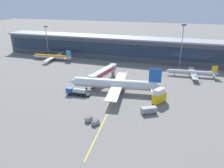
# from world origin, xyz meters

# --- Properties ---
(ground_plane) EXTENTS (700.00, 700.00, 0.00)m
(ground_plane) POSITION_xyz_m (0.00, 0.00, 0.00)
(ground_plane) COLOR slate
(apron_lead_in_line) EXTENTS (8.35, 79.62, 0.01)m
(apron_lead_in_line) POSITION_xyz_m (3.30, 2.00, 0.00)
(apron_lead_in_line) COLOR yellow
(apron_lead_in_line) RESTS_ON ground_plane
(terminal_building) EXTENTS (192.77, 16.71, 15.55)m
(terminal_building) POSITION_xyz_m (-7.88, 69.50, 7.80)
(terminal_building) COLOR #424751
(terminal_building) RESTS_ON ground_plane
(main_airliner) EXTENTS (45.16, 35.87, 12.12)m
(main_airliner) POSITION_xyz_m (1.13, 9.24, 3.92)
(main_airliner) COLOR white
(main_airliner) RESTS_ON ground_plane
(jet_bridge) EXTENTS (7.48, 24.96, 6.60)m
(jet_bridge) POSITION_xyz_m (-8.37, 21.07, 4.93)
(jet_bridge) COLOR #B2B7BC
(jet_bridge) RESTS_ON ground_plane
(fuel_tanker) EXTENTS (10.91, 3.08, 3.25)m
(fuel_tanker) POSITION_xyz_m (-14.01, 0.27, 1.75)
(fuel_tanker) COLOR #232326
(fuel_tanker) RESTS_ON ground_plane
(lavatory_truck) EXTENTS (6.16, 4.94, 2.50)m
(lavatory_truck) POSITION_xyz_m (19.22, -6.42, 1.42)
(lavatory_truck) COLOR gray
(lavatory_truck) RESTS_ON ground_plane
(catering_lift) EXTENTS (5.53, 7.15, 6.30)m
(catering_lift) POSITION_xyz_m (21.90, 3.79, 3.07)
(catering_lift) COLOR yellow
(catering_lift) RESTS_ON ground_plane
(baggage_cart_0) EXTENTS (2.39, 3.03, 1.48)m
(baggage_cart_0) POSITION_xyz_m (0.30, -18.69, 0.78)
(baggage_cart_0) COLOR gray
(baggage_cart_0) RESTS_ON ground_plane
(baggage_cart_1) EXTENTS (2.39, 3.03, 1.48)m
(baggage_cart_1) POSITION_xyz_m (3.28, -19.85, 0.78)
(baggage_cart_1) COLOR gray
(baggage_cart_1) RESTS_ON ground_plane
(commuter_jet_far) EXTENTS (28.70, 22.98, 6.80)m
(commuter_jet_far) POSITION_xyz_m (35.31, 42.91, 2.40)
(commuter_jet_far) COLOR #B2B7BC
(commuter_jet_far) RESTS_ON ground_plane
(commuter_jet_near) EXTENTS (31.27, 24.93, 7.51)m
(commuter_jet_near) POSITION_xyz_m (-57.79, 49.86, 2.50)
(commuter_jet_near) COLOR white
(commuter_jet_near) RESTS_ON ground_plane
(apron_light_mast_1) EXTENTS (2.80, 0.50, 22.46)m
(apron_light_mast_1) POSITION_xyz_m (-66.15, 57.54, 13.19)
(apron_light_mast_1) COLOR gray
(apron_light_mast_1) RESTS_ON ground_plane
(apron_light_mast_2) EXTENTS (2.80, 0.50, 26.63)m
(apron_light_mast_2) POSITION_xyz_m (28.35, 57.54, 15.35)
(apron_light_mast_2) COLOR gray
(apron_light_mast_2) RESTS_ON ground_plane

